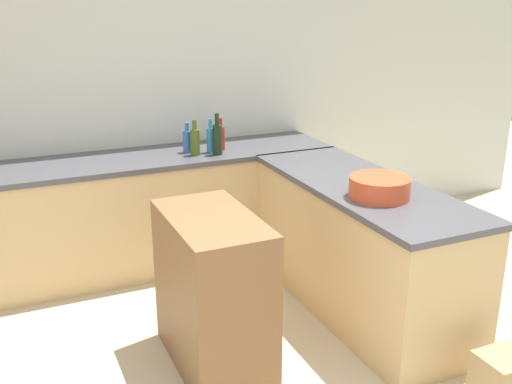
{
  "coord_description": "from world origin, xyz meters",
  "views": [
    {
      "loc": [
        -1.08,
        -2.22,
        2.06
      ],
      "look_at": [
        0.3,
        0.87,
        0.94
      ],
      "focal_mm": 42.0,
      "sensor_mm": 36.0,
      "label": 1
    }
  ],
  "objects_px": {
    "hot_sauce_bottle": "(221,137)",
    "olive_oil_bottle": "(195,141)",
    "dish_soap_bottle": "(211,139)",
    "wine_bottle_dark": "(217,138)",
    "island_table": "(213,292)",
    "paper_bag": "(503,381)",
    "water_bottle_blue": "(187,141)",
    "mixing_bowl": "(379,187)"
  },
  "relations": [
    {
      "from": "mixing_bowl",
      "to": "hot_sauce_bottle",
      "type": "height_order",
      "value": "hot_sauce_bottle"
    },
    {
      "from": "hot_sauce_bottle",
      "to": "olive_oil_bottle",
      "type": "xyz_separation_m",
      "value": [
        -0.24,
        -0.08,
        0.01
      ]
    },
    {
      "from": "water_bottle_blue",
      "to": "paper_bag",
      "type": "xyz_separation_m",
      "value": [
        0.9,
        -2.44,
        -0.83
      ]
    },
    {
      "from": "wine_bottle_dark",
      "to": "paper_bag",
      "type": "relative_size",
      "value": 1.05
    },
    {
      "from": "mixing_bowl",
      "to": "olive_oil_bottle",
      "type": "xyz_separation_m",
      "value": [
        -0.69,
        1.41,
        0.04
      ]
    },
    {
      "from": "mixing_bowl",
      "to": "paper_bag",
      "type": "distance_m",
      "value": 1.24
    },
    {
      "from": "island_table",
      "to": "hot_sauce_bottle",
      "type": "xyz_separation_m",
      "value": [
        0.6,
        1.42,
        0.54
      ]
    },
    {
      "from": "dish_soap_bottle",
      "to": "mixing_bowl",
      "type": "bearing_deg",
      "value": -68.84
    },
    {
      "from": "olive_oil_bottle",
      "to": "wine_bottle_dark",
      "type": "bearing_deg",
      "value": -18.41
    },
    {
      "from": "island_table",
      "to": "paper_bag",
      "type": "distance_m",
      "value": 1.61
    },
    {
      "from": "dish_soap_bottle",
      "to": "wine_bottle_dark",
      "type": "bearing_deg",
      "value": -72.63
    },
    {
      "from": "water_bottle_blue",
      "to": "paper_bag",
      "type": "distance_m",
      "value": 2.73
    },
    {
      "from": "island_table",
      "to": "paper_bag",
      "type": "height_order",
      "value": "island_table"
    },
    {
      "from": "olive_oil_bottle",
      "to": "paper_bag",
      "type": "relative_size",
      "value": 0.91
    },
    {
      "from": "hot_sauce_bottle",
      "to": "wine_bottle_dark",
      "type": "bearing_deg",
      "value": -120.94
    },
    {
      "from": "island_table",
      "to": "dish_soap_bottle",
      "type": "xyz_separation_m",
      "value": [
        0.5,
        1.37,
        0.54
      ]
    },
    {
      "from": "mixing_bowl",
      "to": "wine_bottle_dark",
      "type": "distance_m",
      "value": 1.45
    },
    {
      "from": "dish_soap_bottle",
      "to": "paper_bag",
      "type": "bearing_deg",
      "value": -72.79
    },
    {
      "from": "olive_oil_bottle",
      "to": "paper_bag",
      "type": "distance_m",
      "value": 2.63
    },
    {
      "from": "water_bottle_blue",
      "to": "paper_bag",
      "type": "height_order",
      "value": "water_bottle_blue"
    },
    {
      "from": "wine_bottle_dark",
      "to": "island_table",
      "type": "bearing_deg",
      "value": -112.0
    },
    {
      "from": "water_bottle_blue",
      "to": "hot_sauce_bottle",
      "type": "height_order",
      "value": "hot_sauce_bottle"
    },
    {
      "from": "water_bottle_blue",
      "to": "olive_oil_bottle",
      "type": "xyz_separation_m",
      "value": [
        0.03,
        -0.1,
        0.02
      ]
    },
    {
      "from": "mixing_bowl",
      "to": "dish_soap_bottle",
      "type": "bearing_deg",
      "value": 111.16
    },
    {
      "from": "island_table",
      "to": "paper_bag",
      "type": "relative_size",
      "value": 3.01
    },
    {
      "from": "water_bottle_blue",
      "to": "wine_bottle_dark",
      "type": "xyz_separation_m",
      "value": [
        0.19,
        -0.15,
        0.03
      ]
    },
    {
      "from": "island_table",
      "to": "hot_sauce_bottle",
      "type": "bearing_deg",
      "value": 67.13
    },
    {
      "from": "island_table",
      "to": "wine_bottle_dark",
      "type": "distance_m",
      "value": 1.5
    },
    {
      "from": "island_table",
      "to": "mixing_bowl",
      "type": "relative_size",
      "value": 2.48
    },
    {
      "from": "wine_bottle_dark",
      "to": "olive_oil_bottle",
      "type": "xyz_separation_m",
      "value": [
        -0.16,
        0.05,
        -0.02
      ]
    },
    {
      "from": "paper_bag",
      "to": "hot_sauce_bottle",
      "type": "bearing_deg",
      "value": 104.61
    },
    {
      "from": "hot_sauce_bottle",
      "to": "olive_oil_bottle",
      "type": "relative_size",
      "value": 0.92
    },
    {
      "from": "hot_sauce_bottle",
      "to": "dish_soap_bottle",
      "type": "distance_m",
      "value": 0.11
    },
    {
      "from": "mixing_bowl",
      "to": "olive_oil_bottle",
      "type": "distance_m",
      "value": 1.57
    },
    {
      "from": "island_table",
      "to": "dish_soap_bottle",
      "type": "height_order",
      "value": "dish_soap_bottle"
    },
    {
      "from": "hot_sauce_bottle",
      "to": "dish_soap_bottle",
      "type": "xyz_separation_m",
      "value": [
        -0.1,
        -0.05,
        0.0
      ]
    },
    {
      "from": "wine_bottle_dark",
      "to": "hot_sauce_bottle",
      "type": "relative_size",
      "value": 1.26
    },
    {
      "from": "wine_bottle_dark",
      "to": "dish_soap_bottle",
      "type": "relative_size",
      "value": 1.21
    },
    {
      "from": "wine_bottle_dark",
      "to": "dish_soap_bottle",
      "type": "xyz_separation_m",
      "value": [
        -0.03,
        0.08,
        -0.02
      ]
    },
    {
      "from": "wine_bottle_dark",
      "to": "olive_oil_bottle",
      "type": "bearing_deg",
      "value": 161.59
    },
    {
      "from": "olive_oil_bottle",
      "to": "paper_bag",
      "type": "height_order",
      "value": "olive_oil_bottle"
    },
    {
      "from": "wine_bottle_dark",
      "to": "dish_soap_bottle",
      "type": "height_order",
      "value": "wine_bottle_dark"
    }
  ]
}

